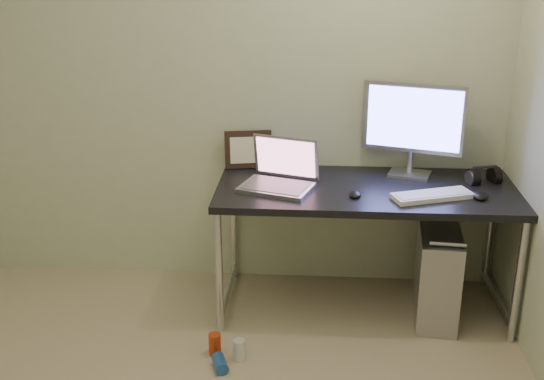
# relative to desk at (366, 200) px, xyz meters

# --- Properties ---
(wall_back) EXTENTS (3.50, 0.02, 2.50)m
(wall_back) POSITION_rel_desk_xyz_m (-0.92, 0.36, 0.58)
(wall_back) COLOR beige
(wall_back) RESTS_ON ground
(desk) EXTENTS (1.65, 0.72, 0.75)m
(desk) POSITION_rel_desk_xyz_m (0.00, 0.00, 0.00)
(desk) COLOR black
(desk) RESTS_ON ground
(tower_computer) EXTENTS (0.27, 0.52, 0.56)m
(tower_computer) POSITION_rel_desk_xyz_m (0.41, -0.07, -0.41)
(tower_computer) COLOR #A7A7AC
(tower_computer) RESTS_ON ground
(cable_a) EXTENTS (0.01, 0.16, 0.69)m
(cable_a) POSITION_rel_desk_xyz_m (0.36, 0.31, -0.27)
(cable_a) COLOR black
(cable_a) RESTS_ON ground
(cable_b) EXTENTS (0.02, 0.11, 0.71)m
(cable_b) POSITION_rel_desk_xyz_m (0.45, 0.29, -0.29)
(cable_b) COLOR black
(cable_b) RESTS_ON ground
(can_red) EXTENTS (0.08, 0.08, 0.12)m
(can_red) POSITION_rel_desk_xyz_m (-0.78, -0.55, -0.61)
(can_red) COLOR #BC3813
(can_red) RESTS_ON ground
(can_white) EXTENTS (0.08, 0.08, 0.11)m
(can_white) POSITION_rel_desk_xyz_m (-0.65, -0.59, -0.62)
(can_white) COLOR silver
(can_white) RESTS_ON ground
(can_blue) EXTENTS (0.10, 0.14, 0.07)m
(can_blue) POSITION_rel_desk_xyz_m (-0.74, -0.68, -0.64)
(can_blue) COLOR #2454A1
(can_blue) RESTS_ON ground
(laptop) EXTENTS (0.46, 0.41, 0.26)m
(laptop) POSITION_rel_desk_xyz_m (-0.48, -0.01, 0.14)
(laptop) COLOR #B2B2BA
(laptop) RESTS_ON desk
(monitor) EXTENTS (0.56, 0.23, 0.54)m
(monitor) POSITION_rel_desk_xyz_m (0.26, 0.22, 0.39)
(monitor) COLOR #B2B2BA
(monitor) RESTS_ON desk
(keyboard) EXTENTS (0.45, 0.28, 0.03)m
(keyboard) POSITION_rel_desk_xyz_m (0.34, -0.15, 0.09)
(keyboard) COLOR white
(keyboard) RESTS_ON desk
(mouse_right) EXTENTS (0.09, 0.13, 0.04)m
(mouse_right) POSITION_rel_desk_xyz_m (0.59, -0.13, 0.10)
(mouse_right) COLOR black
(mouse_right) RESTS_ON desk
(mouse_left) EXTENTS (0.07, 0.11, 0.04)m
(mouse_left) POSITION_rel_desk_xyz_m (-0.07, -0.15, 0.09)
(mouse_left) COLOR black
(mouse_left) RESTS_ON desk
(headphones) EXTENTS (0.21, 0.12, 0.12)m
(headphones) POSITION_rel_desk_xyz_m (0.66, 0.12, 0.11)
(headphones) COLOR black
(headphones) RESTS_ON desk
(picture_frame) EXTENTS (0.29, 0.13, 0.23)m
(picture_frame) POSITION_rel_desk_xyz_m (-0.69, 0.30, 0.19)
(picture_frame) COLOR black
(picture_frame) RESTS_ON desk
(webcam) EXTENTS (0.05, 0.04, 0.13)m
(webcam) POSITION_rel_desk_xyz_m (-0.40, 0.29, 0.17)
(webcam) COLOR silver
(webcam) RESTS_ON desk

